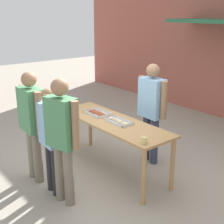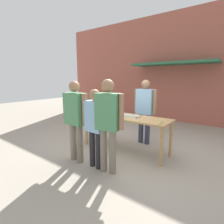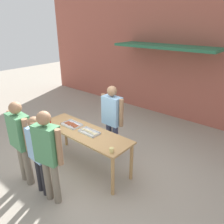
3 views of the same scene
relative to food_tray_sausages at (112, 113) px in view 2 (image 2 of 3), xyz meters
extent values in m
plane|color=#A39989|center=(0.42, -0.02, -0.91)|extent=(24.00, 24.00, 0.00)
cube|color=#A85647|center=(0.42, 3.98, 1.34)|extent=(12.00, 0.12, 4.50)
cube|color=#2D704C|center=(0.42, 3.43, 1.49)|extent=(3.20, 1.00, 0.08)
cube|color=tan|center=(0.42, -0.02, -0.03)|extent=(2.28, 0.73, 0.04)
cylinder|color=tan|center=(-0.65, -0.32, -0.48)|extent=(0.07, 0.07, 0.86)
cylinder|color=tan|center=(1.50, -0.32, -0.48)|extent=(0.07, 0.07, 0.86)
cylinder|color=tan|center=(-0.65, 0.28, -0.48)|extent=(0.07, 0.07, 0.86)
cylinder|color=tan|center=(1.50, 0.28, -0.48)|extent=(0.07, 0.07, 0.86)
cube|color=silver|center=(0.00, 0.00, -0.01)|extent=(0.45, 0.30, 0.01)
cube|color=silver|center=(0.00, -0.15, 0.01)|extent=(0.45, 0.01, 0.03)
cube|color=silver|center=(0.00, 0.15, 0.01)|extent=(0.45, 0.01, 0.03)
cube|color=silver|center=(-0.22, 0.00, 0.01)|extent=(0.01, 0.30, 0.03)
cube|color=silver|center=(0.22, 0.00, 0.01)|extent=(0.01, 0.30, 0.03)
cylinder|color=#A34C2D|center=(-0.19, 0.00, 0.01)|extent=(0.04, 0.12, 0.02)
cylinder|color=#A34C2D|center=(-0.14, -0.01, 0.01)|extent=(0.04, 0.13, 0.03)
cylinder|color=#A34C2D|center=(-0.10, 0.01, 0.01)|extent=(0.04, 0.12, 0.03)
cylinder|color=#A34C2D|center=(-0.06, 0.00, 0.01)|extent=(0.04, 0.14, 0.03)
cylinder|color=#A34C2D|center=(-0.02, 0.00, 0.01)|extent=(0.04, 0.15, 0.03)
cylinder|color=#A34C2D|center=(0.02, 0.01, 0.01)|extent=(0.04, 0.12, 0.03)
cylinder|color=#A34C2D|center=(0.06, 0.00, 0.01)|extent=(0.03, 0.12, 0.02)
cylinder|color=#A34C2D|center=(0.11, 0.00, 0.01)|extent=(0.04, 0.12, 0.03)
cylinder|color=#A34C2D|center=(0.15, -0.01, 0.01)|extent=(0.04, 0.13, 0.03)
cylinder|color=#A34C2D|center=(0.18, 0.01, 0.01)|extent=(0.03, 0.13, 0.02)
cube|color=silver|center=(0.57, 0.00, -0.01)|extent=(0.46, 0.24, 0.01)
cube|color=silver|center=(0.57, -0.12, 0.01)|extent=(0.46, 0.01, 0.03)
cube|color=silver|center=(0.57, 0.12, 0.01)|extent=(0.46, 0.01, 0.03)
cube|color=silver|center=(0.35, 0.00, 0.01)|extent=(0.01, 0.24, 0.03)
cube|color=silver|center=(0.80, 0.00, 0.01)|extent=(0.01, 0.24, 0.03)
ellipsoid|color=beige|center=(0.40, 0.00, 0.02)|extent=(0.07, 0.10, 0.05)
ellipsoid|color=beige|center=(0.47, 0.01, 0.01)|extent=(0.05, 0.09, 0.04)
ellipsoid|color=beige|center=(0.54, 0.01, 0.02)|extent=(0.06, 0.11, 0.04)
ellipsoid|color=beige|center=(0.61, 0.00, 0.02)|extent=(0.07, 0.10, 0.05)
ellipsoid|color=beige|center=(0.68, 0.00, 0.01)|extent=(0.05, 0.10, 0.04)
ellipsoid|color=beige|center=(0.75, 0.00, 0.02)|extent=(0.08, 0.12, 0.05)
cylinder|color=#567A38|center=(-0.58, -0.27, 0.02)|extent=(0.07, 0.07, 0.07)
cylinder|color=#B2B2B7|center=(-0.58, -0.27, 0.06)|extent=(0.07, 0.07, 0.01)
cylinder|color=#B22319|center=(-0.48, -0.27, 0.02)|extent=(0.07, 0.07, 0.07)
cylinder|color=#B2B2B7|center=(-0.48, -0.27, 0.06)|extent=(0.07, 0.07, 0.01)
cylinder|color=#DBC67A|center=(1.42, -0.26, 0.03)|extent=(0.08, 0.08, 0.09)
cylinder|color=#333851|center=(0.50, 0.72, -0.48)|extent=(0.14, 0.14, 0.86)
cylinder|color=#333851|center=(0.70, 0.72, -0.48)|extent=(0.14, 0.14, 0.86)
cube|color=#84B2DB|center=(0.60, 0.72, 0.29)|extent=(0.46, 0.27, 0.68)
sphere|color=#936B4C|center=(0.60, 0.72, 0.76)|extent=(0.23, 0.23, 0.23)
cylinder|color=#936B4C|center=(0.32, 0.73, 0.30)|extent=(0.10, 0.10, 0.64)
cylinder|color=#936B4C|center=(0.88, 0.71, 0.30)|extent=(0.10, 0.10, 0.64)
cylinder|color=#756B5B|center=(0.00, -1.18, -0.49)|extent=(0.14, 0.14, 0.85)
cylinder|color=#756B5B|center=(-0.21, -1.17, -0.49)|extent=(0.14, 0.14, 0.85)
cube|color=#478456|center=(-0.10, -1.17, 0.28)|extent=(0.49, 0.28, 0.67)
sphere|color=#936B4C|center=(-0.10, -1.17, 0.74)|extent=(0.23, 0.23, 0.23)
cylinder|color=#936B4C|center=(0.19, -1.18, 0.29)|extent=(0.11, 0.11, 0.64)
cylinder|color=#936B4C|center=(-0.40, -1.16, 0.29)|extent=(0.11, 0.11, 0.64)
cylinder|color=#756B5B|center=(0.85, -1.12, -0.48)|extent=(0.13, 0.13, 0.87)
cylinder|color=#756B5B|center=(0.65, -1.16, -0.48)|extent=(0.13, 0.13, 0.87)
cube|color=#478456|center=(0.75, -1.14, 0.30)|extent=(0.48, 0.32, 0.69)
sphere|color=#936B4C|center=(0.75, -1.14, 0.78)|extent=(0.23, 0.23, 0.23)
cylinder|color=#936B4C|center=(1.01, -1.09, 0.32)|extent=(0.10, 0.10, 0.65)
cylinder|color=#936B4C|center=(0.49, -1.19, 0.32)|extent=(0.10, 0.10, 0.65)
cylinder|color=#232328|center=(0.51, -1.14, -0.52)|extent=(0.12, 0.12, 0.77)
cylinder|color=#232328|center=(0.33, -1.14, -0.52)|extent=(0.12, 0.12, 0.77)
cube|color=#84B2DB|center=(0.42, -1.14, 0.17)|extent=(0.40, 0.23, 0.61)
sphere|color=#936B4C|center=(0.42, -1.14, 0.60)|extent=(0.21, 0.21, 0.21)
cylinder|color=#936B4C|center=(0.67, -1.15, 0.19)|extent=(0.09, 0.09, 0.58)
cylinder|color=#936B4C|center=(0.18, -1.13, 0.19)|extent=(0.09, 0.09, 0.58)
camera|label=1|loc=(4.20, -3.04, 1.70)|focal=50.00mm
camera|label=2|loc=(2.71, -3.64, 0.90)|focal=28.00mm
camera|label=3|loc=(3.63, -2.84, 2.20)|focal=35.00mm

